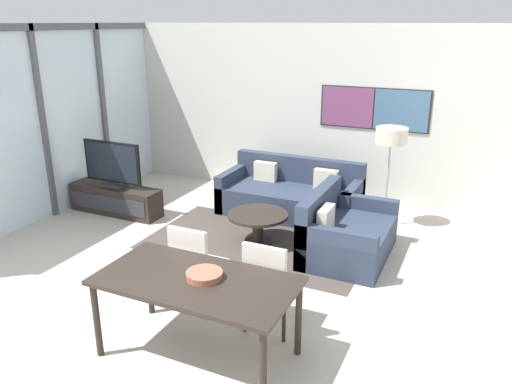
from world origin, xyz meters
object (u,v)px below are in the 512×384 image
sofa_side (342,235)px  floor_lamp (391,141)px  coffee_table (258,221)px  tv_console (116,200)px  fruit_bowl (204,274)px  television (112,165)px  sofa_main (291,196)px  dining_chair_centre (269,281)px  dining_chair_left (195,262)px  dining_table (196,287)px

sofa_side → floor_lamp: size_ratio=0.96×
coffee_table → tv_console: bearing=178.2°
sofa_side → fruit_bowl: bearing=167.6°
television → sofa_main: 2.76m
tv_console → sofa_side: 3.57m
coffee_table → dining_chair_centre: bearing=-62.1°
fruit_bowl → dining_chair_left: bearing=128.3°
dining_table → coffee_table: bearing=102.3°
tv_console → dining_table: bearing=-39.6°
coffee_table → dining_table: 2.46m
dining_chair_centre → fruit_bowl: dining_chair_centre is taller
fruit_bowl → dining_table: bearing=-143.5°
tv_console → floor_lamp: size_ratio=1.04×
sofa_main → dining_table: size_ratio=1.22×
television → fruit_bowl: 3.87m
coffee_table → dining_chair_centre: size_ratio=0.86×
television → dining_table: bearing=-39.6°
sofa_main → floor_lamp: 1.73m
sofa_side → fruit_bowl: sofa_side is taller
tv_console → dining_table: dining_table is taller
sofa_side → floor_lamp: bearing=-14.3°
sofa_main → television: bearing=-154.7°
sofa_side → dining_table: bearing=166.5°
sofa_main → sofa_side: 1.57m
floor_lamp → coffee_table: bearing=-137.3°
tv_console → dining_chair_left: bearing=-35.3°
tv_console → fruit_bowl: 3.91m
dining_chair_centre → floor_lamp: bearing=81.0°
television → sofa_side: (3.57, 0.05, -0.50)m
dining_table → floor_lamp: size_ratio=1.18×
sofa_main → dining_table: bearing=-81.8°
sofa_side → dining_table: sofa_side is taller
sofa_main → fruit_bowl: 3.65m
dining_chair_centre → tv_console: bearing=151.4°
television → sofa_side: 3.61m
sofa_side → dining_chair_left: size_ratio=1.48×
coffee_table → floor_lamp: bearing=42.7°
sofa_side → fruit_bowl: (-0.54, -2.46, 0.52)m
dining_chair_left → dining_table: bearing=-57.1°
sofa_main → dining_table: sofa_main is taller
television → dining_chair_centre: (3.39, -1.84, -0.25)m
tv_console → sofa_side: (3.57, 0.05, 0.06)m
dining_chair_left → dining_chair_centre: (0.83, -0.03, 0.00)m
tv_console → sofa_side: sofa_side is taller
television → floor_lamp: size_ratio=0.69×
sofa_main → dining_table: (0.52, -3.61, 0.41)m
tv_console → dining_chair_centre: (3.39, -1.84, 0.31)m
coffee_table → fruit_bowl: fruit_bowl is taller
floor_lamp → television: bearing=-162.4°
sofa_main → sofa_side: bearing=-44.7°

